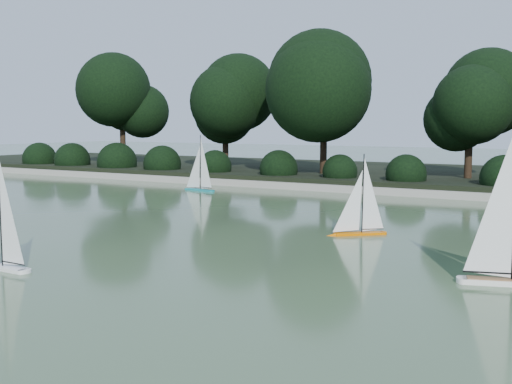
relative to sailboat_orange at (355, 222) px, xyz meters
The scene contains 7 objects.
ground 3.42m from the sailboat_orange, 108.01° to the right, with size 80.00×80.00×0.00m, color #375131.
pond_coping 5.85m from the sailboat_orange, 100.40° to the left, with size 40.00×0.35×0.18m, color gray.
far_bank 9.81m from the sailboat_orange, 96.18° to the left, with size 40.00×8.00×0.30m, color black.
tree_line 8.54m from the sailboat_orange, 88.77° to the left, with size 26.31×3.93×4.39m.
shrub_hedge 6.74m from the sailboat_orange, 99.02° to the left, with size 29.10×1.10×1.10m.
sailboat_orange is the anchor object (origin of this frame).
sailboat_teal 7.41m from the sailboat_orange, 145.38° to the left, with size 1.14×0.38×1.55m.
Camera 1 is at (4.80, -6.18, 1.77)m, focal length 45.00 mm.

